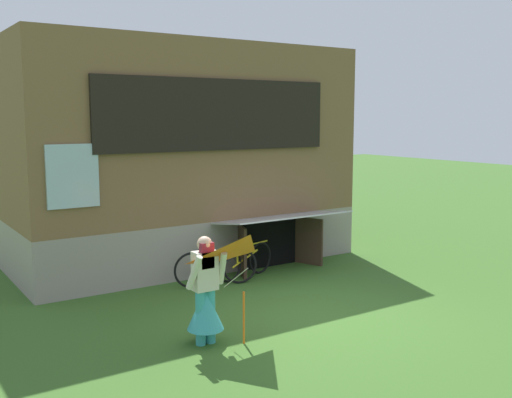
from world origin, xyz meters
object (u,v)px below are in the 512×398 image
object	(u,v)px
person	(205,299)
bicycle_yellow	(245,261)
kite	(250,264)
bicycle_black	(216,267)

from	to	relation	value
person	bicycle_yellow	distance (m)	3.53
person	kite	distance (m)	0.89
person	kite	size ratio (longest dim) A/B	1.05
bicycle_yellow	bicycle_black	distance (m)	0.78
person	bicycle_yellow	xyz separation A→B (m)	(2.34, 2.62, -0.31)
person	bicycle_black	bearing A→B (deg)	37.96
person	bicycle_yellow	bearing A→B (deg)	29.00
kite	bicycle_black	distance (m)	3.36
kite	bicycle_yellow	world-z (taller)	kite
kite	bicycle_yellow	distance (m)	3.85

